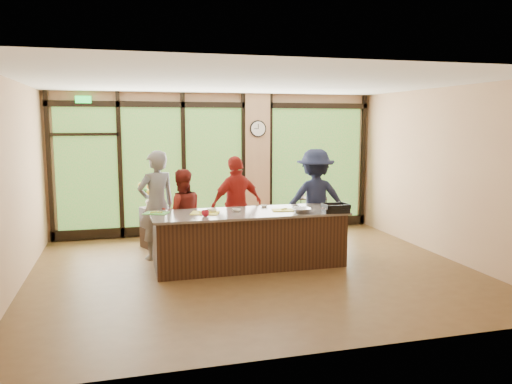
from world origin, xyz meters
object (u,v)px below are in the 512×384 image
cook_left (157,205)px  roasting_pan (336,210)px  bar_cart (311,210)px  cook_right (315,200)px  island_base (249,240)px  flower_stand (153,227)px

cook_left → roasting_pan: bearing=133.0°
bar_cart → cook_right: bearing=-95.1°
roasting_pan → cook_left: bearing=163.9°
roasting_pan → island_base: bearing=171.5°
cook_right → flower_stand: 3.14m
flower_stand → island_base: bearing=-72.6°
island_base → roasting_pan: size_ratio=7.67×
roasting_pan → bar_cart: (0.52, 2.44, -0.43)m
island_base → cook_left: size_ratio=1.62×
cook_left → flower_stand: (-0.02, 0.84, -0.57)m
cook_right → flower_stand: bearing=-9.1°
cook_left → cook_right: bearing=154.4°
cook_right → island_base: bearing=35.8°
island_base → roasting_pan: (1.36, -0.41, 0.52)m
island_base → flower_stand: bearing=130.9°
cook_right → flower_stand: size_ratio=2.44×
roasting_pan → flower_stand: 3.58m
island_base → bar_cart: bearing=47.1°
cook_right → cook_left: bearing=6.7°
cook_left → roasting_pan: (2.81, -1.28, 0.00)m
flower_stand → cook_right: bearing=-42.3°
island_base → bar_cart: (1.88, 2.02, 0.08)m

